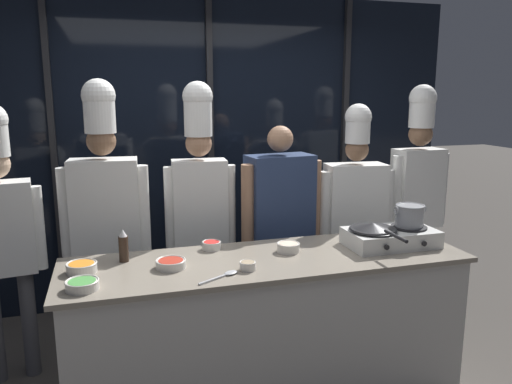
{
  "coord_description": "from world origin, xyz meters",
  "views": [
    {
      "loc": [
        -0.87,
        -2.68,
        1.88
      ],
      "look_at": [
        0.0,
        0.25,
        1.26
      ],
      "focal_mm": 35.0,
      "sensor_mm": 36.0,
      "label": 1
    }
  ],
  "objects_px": {
    "serving_spoon_slotted": "(226,275)",
    "chef_head": "(1,224)",
    "chef_sous": "(105,206)",
    "portable_stove": "(391,237)",
    "prep_bowl_carrots": "(82,267)",
    "person_guest": "(280,215)",
    "chef_apprentice": "(417,184)",
    "squeeze_bottle_soy": "(123,246)",
    "stock_pot": "(410,215)",
    "prep_bowl_mushrooms": "(248,265)",
    "prep_bowl_chili_flakes": "(171,263)",
    "prep_bowl_chicken": "(288,247)",
    "prep_bowl_scallions": "(82,284)",
    "frying_pan": "(374,227)",
    "chef_pastry": "(355,205)",
    "prep_bowl_bell_pepper": "(212,245)",
    "chef_line": "(200,196)"
  },
  "relations": [
    {
      "from": "serving_spoon_slotted",
      "to": "chef_sous",
      "type": "distance_m",
      "value": 1.14
    },
    {
      "from": "prep_bowl_chicken",
      "to": "prep_bowl_carrots",
      "type": "relative_size",
      "value": 0.85
    },
    {
      "from": "prep_bowl_scallions",
      "to": "stock_pot",
      "type": "bearing_deg",
      "value": 5.52
    },
    {
      "from": "prep_bowl_mushrooms",
      "to": "prep_bowl_scallions",
      "type": "bearing_deg",
      "value": -177.94
    },
    {
      "from": "serving_spoon_slotted",
      "to": "person_guest",
      "type": "bearing_deg",
      "value": 55.6
    },
    {
      "from": "chef_line",
      "to": "prep_bowl_chicken",
      "type": "bearing_deg",
      "value": 125.23
    },
    {
      "from": "chef_sous",
      "to": "chef_pastry",
      "type": "distance_m",
      "value": 1.85
    },
    {
      "from": "squeeze_bottle_soy",
      "to": "serving_spoon_slotted",
      "type": "height_order",
      "value": "squeeze_bottle_soy"
    },
    {
      "from": "frying_pan",
      "to": "prep_bowl_scallions",
      "type": "relative_size",
      "value": 3.13
    },
    {
      "from": "stock_pot",
      "to": "prep_bowl_chicken",
      "type": "distance_m",
      "value": 0.82
    },
    {
      "from": "squeeze_bottle_soy",
      "to": "chef_head",
      "type": "bearing_deg",
      "value": 145.36
    },
    {
      "from": "portable_stove",
      "to": "prep_bowl_chicken",
      "type": "bearing_deg",
      "value": 173.66
    },
    {
      "from": "squeeze_bottle_soy",
      "to": "serving_spoon_slotted",
      "type": "relative_size",
      "value": 0.78
    },
    {
      "from": "chef_sous",
      "to": "portable_stove",
      "type": "bearing_deg",
      "value": 161.64
    },
    {
      "from": "chef_pastry",
      "to": "prep_bowl_mushrooms",
      "type": "bearing_deg",
      "value": 43.73
    },
    {
      "from": "prep_bowl_chicken",
      "to": "chef_line",
      "type": "relative_size",
      "value": 0.07
    },
    {
      "from": "stock_pot",
      "to": "chef_pastry",
      "type": "xyz_separation_m",
      "value": [
        -0.02,
        0.7,
        -0.09
      ]
    },
    {
      "from": "portable_stove",
      "to": "frying_pan",
      "type": "distance_m",
      "value": 0.15
    },
    {
      "from": "prep_bowl_chicken",
      "to": "prep_bowl_scallions",
      "type": "bearing_deg",
      "value": -167.39
    },
    {
      "from": "portable_stove",
      "to": "chef_sous",
      "type": "relative_size",
      "value": 0.29
    },
    {
      "from": "portable_stove",
      "to": "chef_pastry",
      "type": "relative_size",
      "value": 0.32
    },
    {
      "from": "prep_bowl_mushrooms",
      "to": "prep_bowl_chili_flakes",
      "type": "height_order",
      "value": "same"
    },
    {
      "from": "chef_sous",
      "to": "chef_apprentice",
      "type": "bearing_deg",
      "value": -175.28
    },
    {
      "from": "prep_bowl_bell_pepper",
      "to": "chef_apprentice",
      "type": "distance_m",
      "value": 1.87
    },
    {
      "from": "prep_bowl_chicken",
      "to": "chef_apprentice",
      "type": "bearing_deg",
      "value": 26.22
    },
    {
      "from": "chef_head",
      "to": "chef_pastry",
      "type": "height_order",
      "value": "chef_head"
    },
    {
      "from": "serving_spoon_slotted",
      "to": "chef_head",
      "type": "bearing_deg",
      "value": 144.13
    },
    {
      "from": "prep_bowl_carrots",
      "to": "person_guest",
      "type": "xyz_separation_m",
      "value": [
        1.36,
        0.64,
        0.04
      ]
    },
    {
      "from": "prep_bowl_mushrooms",
      "to": "prep_bowl_carrots",
      "type": "distance_m",
      "value": 0.9
    },
    {
      "from": "prep_bowl_chicken",
      "to": "chef_line",
      "type": "height_order",
      "value": "chef_line"
    },
    {
      "from": "squeeze_bottle_soy",
      "to": "chef_line",
      "type": "distance_m",
      "value": 0.82
    },
    {
      "from": "frying_pan",
      "to": "chef_pastry",
      "type": "bearing_deg",
      "value": 71.17
    },
    {
      "from": "prep_bowl_scallions",
      "to": "prep_bowl_mushrooms",
      "type": "bearing_deg",
      "value": 2.06
    },
    {
      "from": "prep_bowl_carrots",
      "to": "chef_apprentice",
      "type": "bearing_deg",
      "value": 14.95
    },
    {
      "from": "prep_bowl_chili_flakes",
      "to": "prep_bowl_bell_pepper",
      "type": "relative_size",
      "value": 1.44
    },
    {
      "from": "serving_spoon_slotted",
      "to": "prep_bowl_scallions",
      "type": "bearing_deg",
      "value": 178.32
    },
    {
      "from": "prep_bowl_chili_flakes",
      "to": "prep_bowl_bell_pepper",
      "type": "bearing_deg",
      "value": 42.51
    },
    {
      "from": "squeeze_bottle_soy",
      "to": "chef_apprentice",
      "type": "distance_m",
      "value": 2.4
    },
    {
      "from": "portable_stove",
      "to": "prep_bowl_mushrooms",
      "type": "distance_m",
      "value": 1.01
    },
    {
      "from": "serving_spoon_slotted",
      "to": "chef_pastry",
      "type": "distance_m",
      "value": 1.54
    },
    {
      "from": "stock_pot",
      "to": "chef_apprentice",
      "type": "height_order",
      "value": "chef_apprentice"
    },
    {
      "from": "chef_head",
      "to": "chef_line",
      "type": "relative_size",
      "value": 0.93
    },
    {
      "from": "prep_bowl_mushrooms",
      "to": "serving_spoon_slotted",
      "type": "relative_size",
      "value": 0.37
    },
    {
      "from": "portable_stove",
      "to": "prep_bowl_chicken",
      "type": "distance_m",
      "value": 0.67
    },
    {
      "from": "prep_bowl_chili_flakes",
      "to": "chef_sous",
      "type": "height_order",
      "value": "chef_sous"
    },
    {
      "from": "squeeze_bottle_soy",
      "to": "prep_bowl_bell_pepper",
      "type": "height_order",
      "value": "squeeze_bottle_soy"
    },
    {
      "from": "portable_stove",
      "to": "chef_sous",
      "type": "xyz_separation_m",
      "value": [
        -1.74,
        0.73,
        0.16
      ]
    },
    {
      "from": "chef_head",
      "to": "prep_bowl_scallions",
      "type": "bearing_deg",
      "value": 112.71
    },
    {
      "from": "prep_bowl_mushrooms",
      "to": "chef_apprentice",
      "type": "height_order",
      "value": "chef_apprentice"
    },
    {
      "from": "frying_pan",
      "to": "chef_head",
      "type": "xyz_separation_m",
      "value": [
        -2.24,
        0.69,
        0.01
      ]
    }
  ]
}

